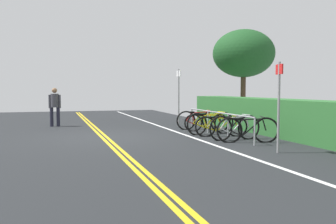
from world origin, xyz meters
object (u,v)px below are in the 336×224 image
(bike_rack, at_px, (217,118))
(bicycle_0, at_px, (199,120))
(bicycle_2, at_px, (211,123))
(bicycle_4, at_px, (235,128))
(pedestrian, at_px, (55,104))
(sign_post_far, at_px, (279,98))
(bicycle_1, at_px, (206,123))
(sign_post_near, at_px, (179,92))
(bicycle_3, at_px, (221,126))
(bicycle_5, at_px, (248,130))
(tree_near_left, at_px, (244,54))

(bike_rack, bearing_deg, bicycle_0, 177.39)
(bicycle_2, xyz_separation_m, bicycle_4, (1.53, 0.12, -0.00))
(bike_rack, height_order, pedestrian, pedestrian)
(bicycle_2, height_order, sign_post_far, sign_post_far)
(bicycle_1, bearing_deg, bicycle_0, -177.95)
(bicycle_2, xyz_separation_m, sign_post_far, (3.91, 0.03, 0.95))
(bicycle_4, bearing_deg, sign_post_near, -175.62)
(bike_rack, height_order, bicycle_1, bike_rack)
(bicycle_0, xyz_separation_m, sign_post_far, (5.40, -0.13, 0.96))
(bike_rack, xyz_separation_m, bicycle_4, (1.16, 0.04, -0.22))
(bicycle_3, relative_size, bicycle_4, 0.98)
(bicycle_2, distance_m, sign_post_near, 2.95)
(bicycle_1, bearing_deg, sign_post_near, -168.49)
(bike_rack, xyz_separation_m, sign_post_far, (3.54, -0.05, 0.73))
(bicycle_5, relative_size, pedestrian, 1.11)
(bicycle_3, xyz_separation_m, bicycle_4, (0.83, 0.06, 0.04))
(tree_near_left, bearing_deg, bicycle_2, -40.19)
(sign_post_far, distance_m, tree_near_left, 9.00)
(sign_post_near, bearing_deg, bicycle_5, 4.68)
(bike_rack, xyz_separation_m, bicycle_5, (1.80, 0.11, -0.22))
(sign_post_near, bearing_deg, sign_post_far, 2.05)
(bicycle_4, distance_m, sign_post_near, 4.42)
(bicycle_1, bearing_deg, sign_post_far, -1.92)
(sign_post_far, bearing_deg, bicycle_2, -179.51)
(bicycle_2, relative_size, bicycle_5, 1.04)
(pedestrian, xyz_separation_m, sign_post_far, (8.25, 5.09, 0.41))
(bicycle_4, xyz_separation_m, pedestrian, (-5.86, -5.18, 0.54))
(bicycle_0, bearing_deg, bicycle_3, -2.67)
(bicycle_4, bearing_deg, bicycle_3, -176.09)
(bike_rack, distance_m, bicycle_5, 1.81)
(bike_rack, height_order, bicycle_5, bike_rack)
(bicycle_3, bearing_deg, sign_post_near, -175.51)
(pedestrian, height_order, sign_post_far, sign_post_far)
(pedestrian, distance_m, tree_near_left, 8.88)
(bicycle_3, height_order, sign_post_near, sign_post_near)
(sign_post_far, bearing_deg, bicycle_0, 178.58)
(bike_rack, xyz_separation_m, bicycle_1, (-1.17, 0.11, -0.27))
(bicycle_1, bearing_deg, bicycle_5, 0.11)
(bicycle_0, xyz_separation_m, bicycle_2, (1.49, -0.17, 0.02))
(bike_rack, height_order, bicycle_0, bike_rack)
(bicycle_0, distance_m, sign_post_far, 5.49)
(bicycle_5, distance_m, pedestrian, 8.38)
(bicycle_3, xyz_separation_m, pedestrian, (-5.03, -5.13, 0.58))
(bicycle_3, xyz_separation_m, bicycle_5, (1.47, 0.13, 0.03))
(bicycle_4, xyz_separation_m, bicycle_5, (0.64, 0.07, -0.01))
(bicycle_3, relative_size, sign_post_far, 0.78)
(pedestrian, distance_m, sign_post_near, 5.13)
(bicycle_4, relative_size, pedestrian, 1.09)
(bicycle_4, height_order, bicycle_5, bicycle_4)
(tree_near_left, bearing_deg, bicycle_0, -51.40)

